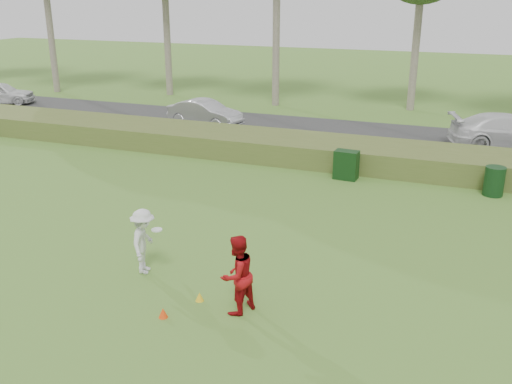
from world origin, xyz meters
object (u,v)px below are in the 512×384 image
at_px(car_left, 0,93).
at_px(car_mid, 205,113).
at_px(cone_orange, 163,313).
at_px(trash_bin, 494,181).
at_px(player_red, 237,275).
at_px(car_right, 510,131).
at_px(player_white, 144,241).
at_px(cone_yellow, 200,297).
at_px(utility_cabinet, 346,165).

xyz_separation_m(car_left, car_mid, (14.50, -0.91, -0.01)).
height_order(cone_orange, trash_bin, trash_bin).
bearing_deg(player_red, car_right, -175.95).
distance_m(cone_orange, car_right, 19.34).
bearing_deg(player_red, cone_orange, -36.92).
distance_m(player_white, cone_yellow, 2.21).
bearing_deg(car_left, car_right, -113.72).
distance_m(player_white, car_mid, 16.31).
bearing_deg(car_left, cone_yellow, -151.10).
height_order(cone_yellow, car_right, car_right).
distance_m(car_left, car_right, 29.13).
bearing_deg(car_right, cone_orange, 141.87).
xyz_separation_m(cone_orange, car_left, (-21.71, 17.92, 0.62)).
height_order(car_left, car_mid, car_left).
bearing_deg(car_right, car_mid, 77.73).
relative_size(cone_yellow, utility_cabinet, 0.20).
bearing_deg(cone_orange, car_mid, 112.97).
height_order(cone_orange, cone_yellow, cone_orange).
height_order(trash_bin, car_mid, car_mid).
xyz_separation_m(player_red, car_right, (6.01, 17.04, -0.09)).
xyz_separation_m(player_white, car_left, (-20.21, 16.18, -0.10)).
distance_m(player_red, utility_cabinet, 10.21).
distance_m(trash_bin, car_right, 6.86).
height_order(cone_yellow, trash_bin, trash_bin).
height_order(player_white, trash_bin, player_white).
bearing_deg(cone_yellow, player_white, 157.10).
distance_m(cone_orange, car_mid, 18.48).
relative_size(player_red, car_left, 0.46).
height_order(car_left, car_right, car_right).
xyz_separation_m(player_red, cone_yellow, (-0.99, 0.11, -0.80)).
bearing_deg(player_white, utility_cabinet, -33.88).
bearing_deg(car_mid, trash_bin, -102.83).
bearing_deg(car_mid, car_left, 96.79).
bearing_deg(cone_yellow, utility_cabinet, 83.50).
bearing_deg(cone_yellow, player_red, -6.50).
height_order(player_white, car_right, player_white).
bearing_deg(player_white, trash_bin, -57.17).
bearing_deg(player_white, car_left, 35.76).
height_order(player_red, car_left, player_red).
bearing_deg(player_red, utility_cabinet, -157.41).
bearing_deg(car_left, cone_orange, -153.11).
xyz_separation_m(trash_bin, car_right, (0.67, 6.82, 0.30)).
bearing_deg(cone_orange, player_red, 29.61).
relative_size(cone_orange, car_left, 0.06).
distance_m(player_red, car_left, 28.77).
height_order(cone_orange, car_right, car_right).
bearing_deg(car_right, utility_cabinet, 123.92).
distance_m(player_red, cone_orange, 1.81).
distance_m(cone_orange, utility_cabinet, 11.12).
bearing_deg(cone_yellow, cone_orange, -114.89).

